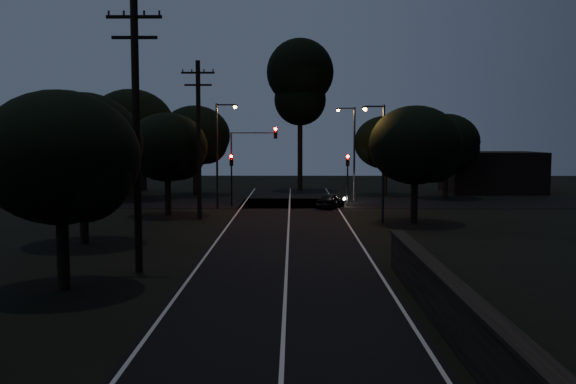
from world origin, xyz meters
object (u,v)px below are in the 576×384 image
object	(u,v)px
signal_mast	(253,151)
streetlight_b	(352,147)
car	(331,201)
utility_pole_far	(199,137)
tall_pine	(300,81)
streetlight_a	(220,148)
utility_pole_mid	(136,131)
streetlight_c	(381,155)
signal_left	(231,170)
signal_right	(348,170)

from	to	relation	value
signal_mast	streetlight_b	world-z (taller)	streetlight_b
streetlight_b	car	distance (m)	7.10
car	utility_pole_far	bearing A→B (deg)	58.19
car	tall_pine	bearing A→B (deg)	-59.84
tall_pine	streetlight_a	distance (m)	19.26
utility_pole_mid	tall_pine	distance (m)	40.96
utility_pole_mid	streetlight_a	size ratio (longest dim) A/B	1.38
streetlight_c	car	xyz separation A→B (m)	(-2.65, 8.57, -3.77)
utility_pole_far	signal_left	size ratio (longest dim) A/B	2.56
utility_pole_mid	streetlight_c	size ratio (longest dim) A/B	1.47
utility_pole_far	car	xyz separation A→B (m)	(9.18, 6.57, -4.90)
utility_pole_far	streetlight_b	bearing A→B (deg)	46.70
tall_pine	streetlight_a	world-z (taller)	tall_pine
signal_mast	streetlight_c	xyz separation A→B (m)	(8.74, -9.99, 0.01)
utility_pole_mid	signal_left	xyz separation A→B (m)	(1.40, 24.99, -2.90)
utility_pole_mid	car	xyz separation A→B (m)	(9.18, 23.57, -5.16)
tall_pine	signal_mast	distance (m)	16.93
tall_pine	streetlight_a	xyz separation A→B (m)	(-6.31, -17.00, -6.49)
car	streetlight_b	bearing A→B (deg)	-88.80
tall_pine	signal_mast	xyz separation A→B (m)	(-3.91, -15.01, -6.79)
utility_pole_far	streetlight_a	xyz separation A→B (m)	(0.69, 6.00, -0.85)
streetlight_b	car	bearing A→B (deg)	-111.39
signal_left	streetlight_b	world-z (taller)	streetlight_b
utility_pole_mid	signal_right	distance (m)	27.30
utility_pole_mid	streetlight_c	xyz separation A→B (m)	(11.83, 15.00, -1.39)
signal_right	signal_mast	xyz separation A→B (m)	(-7.51, 0.00, 1.50)
streetlight_a	car	world-z (taller)	streetlight_a
tall_pine	streetlight_b	distance (m)	13.48
streetlight_a	car	bearing A→B (deg)	3.86
utility_pole_far	streetlight_a	bearing A→B (deg)	83.41
signal_left	streetlight_a	xyz separation A→B (m)	(-0.71, -1.99, 1.80)
utility_pole_far	streetlight_b	distance (m)	16.51
signal_right	signal_mast	distance (m)	7.66
tall_pine	signal_left	xyz separation A→B (m)	(-5.60, -15.01, -8.29)
streetlight_c	streetlight_a	bearing A→B (deg)	144.31
utility_pole_mid	signal_right	world-z (taller)	utility_pole_mid
signal_mast	streetlight_a	distance (m)	3.13
streetlight_b	utility_pole_mid	bearing A→B (deg)	-111.30
tall_pine	signal_right	xyz separation A→B (m)	(3.60, -15.01, -8.29)
signal_left	streetlight_b	size ratio (longest dim) A/B	0.51
streetlight_b	streetlight_c	size ratio (longest dim) A/B	1.07
signal_left	streetlight_c	bearing A→B (deg)	-43.76
tall_pine	car	size ratio (longest dim) A/B	4.52
utility_pole_mid	signal_left	size ratio (longest dim) A/B	2.68
streetlight_c	signal_mast	bearing A→B (deg)	131.19
signal_right	car	world-z (taller)	signal_right
tall_pine	signal_right	world-z (taller)	tall_pine
utility_pole_far	signal_mast	distance (m)	8.64
tall_pine	signal_mast	bearing A→B (deg)	-104.62
signal_mast	streetlight_c	distance (m)	13.28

